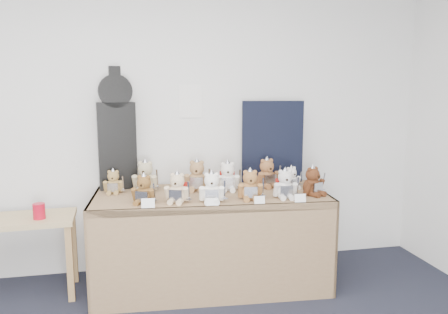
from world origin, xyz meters
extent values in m
plane|color=white|center=(0.00, 2.50, 1.35)|extent=(6.00, 0.00, 6.00)
cube|color=white|center=(0.76, 2.49, 1.56)|extent=(0.21, 0.00, 0.30)
cube|color=brown|center=(0.86, 2.01, 0.78)|extent=(1.98, 0.93, 0.06)
cube|color=brown|center=(0.84, 1.62, 0.40)|extent=(1.93, 0.14, 0.81)
cube|color=brown|center=(-0.09, 2.07, 0.40)|extent=(0.07, 0.80, 0.81)
cube|color=brown|center=(1.82, 1.95, 0.40)|extent=(0.07, 0.80, 0.81)
cube|color=tan|center=(-0.64, 2.10, 0.64)|extent=(0.81, 0.48, 0.04)
cube|color=#A47246|center=(-0.28, 1.94, 0.31)|extent=(0.05, 0.05, 0.62)
cube|color=#A47246|center=(-0.29, 2.30, 0.31)|extent=(0.05, 0.05, 0.62)
cube|color=black|center=(0.10, 2.34, 1.18)|extent=(0.33, 0.14, 0.75)
cylinder|color=black|center=(0.10, 2.34, 1.65)|extent=(0.29, 0.13, 0.28)
cube|color=black|center=(0.10, 2.34, 1.76)|extent=(0.10, 0.10, 0.19)
cube|color=black|center=(1.50, 2.33, 1.18)|extent=(0.56, 0.10, 0.75)
cylinder|color=red|center=(-0.50, 2.04, 0.72)|extent=(0.09, 0.09, 0.12)
ellipsoid|color=brown|center=(0.31, 1.81, 0.87)|extent=(0.18, 0.17, 0.15)
sphere|color=brown|center=(0.31, 1.81, 0.97)|extent=(0.11, 0.11, 0.11)
cylinder|color=brown|center=(0.29, 1.76, 0.96)|extent=(0.05, 0.04, 0.05)
sphere|color=black|center=(0.29, 1.75, 0.96)|extent=(0.02, 0.02, 0.02)
sphere|color=brown|center=(0.28, 1.82, 1.01)|extent=(0.03, 0.03, 0.03)
sphere|color=brown|center=(0.34, 1.79, 1.01)|extent=(0.03, 0.03, 0.03)
cylinder|color=brown|center=(0.24, 1.81, 0.87)|extent=(0.07, 0.09, 0.11)
cylinder|color=brown|center=(0.37, 1.76, 0.87)|extent=(0.07, 0.09, 0.11)
cylinder|color=brown|center=(0.26, 1.77, 0.83)|extent=(0.08, 0.11, 0.04)
cylinder|color=brown|center=(0.32, 1.75, 0.83)|extent=(0.08, 0.11, 0.04)
cube|color=silver|center=(0.29, 1.75, 0.87)|extent=(0.09, 0.05, 0.08)
cone|color=silver|center=(0.31, 1.81, 1.01)|extent=(0.09, 0.09, 0.07)
cube|color=silver|center=(0.39, 1.74, 0.90)|extent=(0.02, 0.04, 0.15)
cube|color=silver|center=(0.39, 1.74, 0.84)|extent=(0.04, 0.02, 0.01)
ellipsoid|color=beige|center=(0.56, 1.78, 0.87)|extent=(0.19, 0.18, 0.15)
sphere|color=beige|center=(0.56, 1.78, 0.97)|extent=(0.11, 0.11, 0.11)
cylinder|color=beige|center=(0.55, 1.74, 0.96)|extent=(0.05, 0.04, 0.05)
sphere|color=black|center=(0.54, 1.72, 0.96)|extent=(0.02, 0.02, 0.02)
sphere|color=beige|center=(0.53, 1.80, 1.02)|extent=(0.04, 0.04, 0.04)
sphere|color=beige|center=(0.60, 1.77, 1.02)|extent=(0.04, 0.04, 0.04)
cylinder|color=beige|center=(0.49, 1.79, 0.88)|extent=(0.07, 0.09, 0.12)
cylinder|color=beige|center=(0.63, 1.74, 0.88)|extent=(0.07, 0.09, 0.12)
cylinder|color=beige|center=(0.51, 1.75, 0.83)|extent=(0.08, 0.11, 0.05)
cylinder|color=beige|center=(0.58, 1.72, 0.83)|extent=(0.08, 0.11, 0.05)
cube|color=silver|center=(0.54, 1.73, 0.87)|extent=(0.10, 0.05, 0.08)
cone|color=silver|center=(0.56, 1.78, 1.02)|extent=(0.10, 0.10, 0.07)
cube|color=silver|center=(0.64, 1.72, 0.90)|extent=(0.02, 0.04, 0.16)
cube|color=silver|center=(0.64, 1.72, 0.84)|extent=(0.05, 0.02, 0.01)
cube|color=#9D1712|center=(0.58, 1.84, 0.88)|extent=(0.13, 0.07, 0.14)
ellipsoid|color=white|center=(0.82, 1.73, 0.87)|extent=(0.17, 0.15, 0.16)
sphere|color=white|center=(0.82, 1.73, 0.98)|extent=(0.11, 0.11, 0.11)
cylinder|color=white|center=(0.81, 1.68, 0.97)|extent=(0.05, 0.03, 0.05)
sphere|color=black|center=(0.81, 1.66, 0.97)|extent=(0.02, 0.02, 0.02)
sphere|color=white|center=(0.78, 1.74, 1.02)|extent=(0.04, 0.04, 0.04)
sphere|color=white|center=(0.86, 1.72, 1.02)|extent=(0.04, 0.04, 0.04)
cylinder|color=white|center=(0.74, 1.72, 0.88)|extent=(0.06, 0.09, 0.12)
cylinder|color=white|center=(0.89, 1.70, 0.88)|extent=(0.06, 0.09, 0.12)
cylinder|color=white|center=(0.78, 1.68, 0.83)|extent=(0.06, 0.11, 0.05)
cylinder|color=white|center=(0.85, 1.67, 0.83)|extent=(0.06, 0.11, 0.05)
cube|color=silver|center=(0.81, 1.67, 0.88)|extent=(0.10, 0.03, 0.09)
cone|color=silver|center=(0.82, 1.73, 1.03)|extent=(0.10, 0.10, 0.07)
cube|color=silver|center=(0.91, 1.68, 0.90)|extent=(0.02, 0.04, 0.16)
cube|color=silver|center=(0.91, 1.68, 0.84)|extent=(0.05, 0.01, 0.01)
ellipsoid|color=#986739|center=(1.13, 1.76, 0.87)|extent=(0.18, 0.16, 0.16)
sphere|color=#986739|center=(1.13, 1.76, 0.98)|extent=(0.12, 0.12, 0.12)
cylinder|color=#986739|center=(1.13, 1.71, 0.97)|extent=(0.05, 0.03, 0.05)
sphere|color=black|center=(1.12, 1.69, 0.97)|extent=(0.02, 0.02, 0.02)
sphere|color=#986739|center=(1.10, 1.76, 1.02)|extent=(0.04, 0.04, 0.04)
sphere|color=#986739|center=(1.17, 1.75, 1.02)|extent=(0.04, 0.04, 0.04)
cylinder|color=#986739|center=(1.06, 1.75, 0.88)|extent=(0.06, 0.09, 0.12)
cylinder|color=#986739|center=(1.20, 1.73, 0.88)|extent=(0.06, 0.09, 0.12)
cylinder|color=#986739|center=(1.09, 1.71, 0.83)|extent=(0.06, 0.11, 0.05)
cylinder|color=#986739|center=(1.16, 1.70, 0.83)|extent=(0.06, 0.11, 0.05)
cube|color=silver|center=(1.12, 1.70, 0.88)|extent=(0.10, 0.03, 0.09)
cone|color=silver|center=(1.13, 1.76, 1.03)|extent=(0.10, 0.10, 0.08)
cube|color=silver|center=(1.23, 1.71, 0.90)|extent=(0.02, 0.04, 0.17)
cube|color=silver|center=(1.23, 1.71, 0.84)|extent=(0.05, 0.01, 0.01)
ellipsoid|color=silver|center=(1.42, 1.74, 0.87)|extent=(0.17, 0.15, 0.15)
sphere|color=silver|center=(1.42, 1.74, 0.97)|extent=(0.11, 0.11, 0.11)
cylinder|color=silver|center=(1.41, 1.70, 0.97)|extent=(0.05, 0.03, 0.05)
sphere|color=black|center=(1.41, 1.68, 0.97)|extent=(0.02, 0.02, 0.02)
sphere|color=silver|center=(1.38, 1.75, 1.02)|extent=(0.04, 0.04, 0.04)
sphere|color=silver|center=(1.45, 1.74, 1.02)|extent=(0.04, 0.04, 0.04)
cylinder|color=silver|center=(1.34, 1.73, 0.88)|extent=(0.05, 0.09, 0.12)
cylinder|color=silver|center=(1.49, 1.72, 0.88)|extent=(0.05, 0.09, 0.12)
cylinder|color=silver|center=(1.38, 1.69, 0.83)|extent=(0.06, 0.10, 0.05)
cylinder|color=silver|center=(1.45, 1.69, 0.83)|extent=(0.06, 0.10, 0.05)
cube|color=silver|center=(1.41, 1.68, 0.87)|extent=(0.10, 0.03, 0.08)
cone|color=silver|center=(1.42, 1.74, 1.02)|extent=(0.10, 0.10, 0.07)
cube|color=silver|center=(1.51, 1.70, 0.90)|extent=(0.02, 0.04, 0.16)
cube|color=silver|center=(1.51, 1.70, 0.84)|extent=(0.05, 0.01, 0.01)
cube|color=#9D1712|center=(1.42, 1.80, 0.88)|extent=(0.13, 0.04, 0.14)
ellipsoid|color=#522E1C|center=(1.67, 1.79, 0.87)|extent=(0.20, 0.19, 0.16)
sphere|color=#522E1C|center=(1.67, 1.79, 0.98)|extent=(0.12, 0.12, 0.12)
cylinder|color=#522E1C|center=(1.69, 1.74, 0.97)|extent=(0.06, 0.04, 0.05)
sphere|color=black|center=(1.70, 1.73, 0.97)|extent=(0.02, 0.02, 0.02)
sphere|color=#522E1C|center=(1.64, 1.77, 1.02)|extent=(0.04, 0.04, 0.04)
sphere|color=#522E1C|center=(1.70, 1.80, 1.02)|extent=(0.04, 0.04, 0.04)
cylinder|color=#522E1C|center=(1.61, 1.74, 0.88)|extent=(0.08, 0.10, 0.12)
cylinder|color=#522E1C|center=(1.75, 1.80, 0.88)|extent=(0.08, 0.10, 0.12)
cylinder|color=#522E1C|center=(1.66, 1.72, 0.83)|extent=(0.09, 0.11, 0.05)
cylinder|color=#522E1C|center=(1.73, 1.75, 0.83)|extent=(0.09, 0.11, 0.05)
cube|color=silver|center=(1.70, 1.73, 0.88)|extent=(0.10, 0.06, 0.09)
cone|color=silver|center=(1.67, 1.79, 1.03)|extent=(0.10, 0.10, 0.08)
cube|color=silver|center=(1.77, 1.80, 0.90)|extent=(0.03, 0.04, 0.17)
cube|color=silver|center=(1.77, 1.80, 0.84)|extent=(0.05, 0.03, 0.01)
ellipsoid|color=#C1B38D|center=(0.33, 2.21, 0.88)|extent=(0.21, 0.19, 0.17)
sphere|color=#C1B38D|center=(0.33, 2.21, 0.99)|extent=(0.13, 0.13, 0.13)
cylinder|color=#C1B38D|center=(0.32, 2.15, 0.98)|extent=(0.06, 0.04, 0.05)
sphere|color=black|center=(0.31, 2.14, 0.98)|extent=(0.02, 0.02, 0.02)
sphere|color=#C1B38D|center=(0.29, 2.22, 1.04)|extent=(0.04, 0.04, 0.04)
sphere|color=#C1B38D|center=(0.37, 2.20, 1.04)|extent=(0.04, 0.04, 0.04)
cylinder|color=#C1B38D|center=(0.25, 2.21, 0.89)|extent=(0.07, 0.10, 0.13)
cylinder|color=#C1B38D|center=(0.41, 2.16, 0.89)|extent=(0.07, 0.10, 0.13)
cylinder|color=#C1B38D|center=(0.28, 2.16, 0.83)|extent=(0.08, 0.12, 0.05)
cylinder|color=#C1B38D|center=(0.35, 2.14, 0.83)|extent=(0.08, 0.12, 0.05)
cube|color=silver|center=(0.32, 2.14, 0.88)|extent=(0.11, 0.05, 0.10)
cone|color=silver|center=(0.33, 2.21, 1.05)|extent=(0.11, 0.11, 0.08)
cube|color=silver|center=(0.43, 2.15, 0.91)|extent=(0.02, 0.05, 0.18)
cube|color=silver|center=(0.43, 2.15, 0.84)|extent=(0.05, 0.02, 0.01)
ellipsoid|color=#9F784F|center=(0.77, 2.15, 0.88)|extent=(0.20, 0.18, 0.17)
sphere|color=#9F784F|center=(0.77, 2.15, 0.99)|extent=(0.13, 0.13, 0.13)
cylinder|color=#9F784F|center=(0.76, 2.10, 0.99)|extent=(0.06, 0.04, 0.05)
sphere|color=black|center=(0.75, 2.08, 0.99)|extent=(0.02, 0.02, 0.02)
sphere|color=#9F784F|center=(0.73, 2.16, 1.04)|extent=(0.04, 0.04, 0.04)
sphere|color=#9F784F|center=(0.81, 2.14, 1.04)|extent=(0.04, 0.04, 0.04)
cylinder|color=#9F784F|center=(0.68, 2.15, 0.89)|extent=(0.07, 0.10, 0.13)
cylinder|color=#9F784F|center=(0.84, 2.11, 0.89)|extent=(0.07, 0.10, 0.13)
cylinder|color=#9F784F|center=(0.72, 2.10, 0.83)|extent=(0.08, 0.12, 0.05)
cylinder|color=#9F784F|center=(0.79, 2.08, 0.83)|extent=(0.08, 0.12, 0.05)
cube|color=silver|center=(0.75, 2.09, 0.88)|extent=(0.11, 0.04, 0.10)
cone|color=silver|center=(0.77, 2.15, 1.05)|extent=(0.11, 0.11, 0.08)
cube|color=silver|center=(0.87, 2.09, 0.91)|extent=(0.02, 0.04, 0.18)
cube|color=silver|center=(0.87, 2.09, 0.84)|extent=(0.05, 0.02, 0.01)
ellipsoid|color=silver|center=(1.02, 2.09, 0.87)|extent=(0.18, 0.16, 0.16)
sphere|color=silver|center=(1.02, 2.09, 0.98)|extent=(0.12, 0.12, 0.12)
cylinder|color=silver|center=(1.02, 2.04, 0.98)|extent=(0.05, 0.03, 0.05)
sphere|color=black|center=(1.01, 2.03, 0.98)|extent=(0.02, 0.02, 0.02)
sphere|color=silver|center=(0.99, 2.10, 1.03)|extent=(0.04, 0.04, 0.04)
sphere|color=silver|center=(1.06, 2.09, 1.03)|extent=(0.04, 0.04, 0.04)
cylinder|color=silver|center=(0.94, 2.09, 0.88)|extent=(0.06, 0.10, 0.12)
cylinder|color=silver|center=(1.10, 2.06, 0.88)|extent=(0.06, 0.10, 0.12)
cylinder|color=silver|center=(0.98, 2.04, 0.83)|extent=(0.06, 0.11, 0.05)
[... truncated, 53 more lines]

